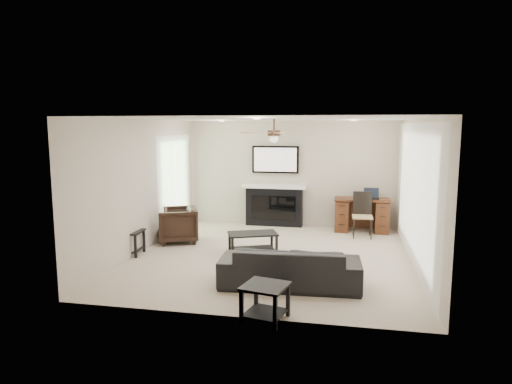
# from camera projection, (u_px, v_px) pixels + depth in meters

# --- Properties ---
(room_shell) EXTENTS (5.50, 5.54, 2.52)m
(room_shell) POSITION_uv_depth(u_px,v_px,m) (284.00, 165.00, 8.19)
(room_shell) COLOR beige
(room_shell) RESTS_ON ground
(sofa) EXTENTS (2.12, 0.93, 0.61)m
(sofa) POSITION_uv_depth(u_px,v_px,m) (290.00, 266.00, 6.79)
(sofa) COLOR black
(sofa) RESTS_ON ground
(armchair) EXTENTS (1.03, 1.02, 0.72)m
(armchair) POSITION_uv_depth(u_px,v_px,m) (177.00, 225.00, 9.37)
(armchair) COLOR black
(armchair) RESTS_ON ground
(coffee_table) EXTENTS (1.02, 0.80, 0.40)m
(coffee_table) POSITION_uv_depth(u_px,v_px,m) (253.00, 243.00, 8.53)
(coffee_table) COLOR black
(coffee_table) RESTS_ON ground
(end_table_near) EXTENTS (0.62, 0.62, 0.45)m
(end_table_near) POSITION_uv_depth(u_px,v_px,m) (265.00, 302.00, 5.61)
(end_table_near) COLOR black
(end_table_near) RESTS_ON ground
(end_table_left) EXTENTS (0.53, 0.53, 0.45)m
(end_table_left) POSITION_uv_depth(u_px,v_px,m) (129.00, 243.00, 8.48)
(end_table_left) COLOR black
(end_table_left) RESTS_ON ground
(fireplace_unit) EXTENTS (1.52, 0.34, 1.91)m
(fireplace_unit) POSITION_uv_depth(u_px,v_px,m) (274.00, 186.00, 10.84)
(fireplace_unit) COLOR black
(fireplace_unit) RESTS_ON ground
(desk) EXTENTS (1.22, 0.56, 0.76)m
(desk) POSITION_uv_depth(u_px,v_px,m) (362.00, 215.00, 10.29)
(desk) COLOR #421F10
(desk) RESTS_ON ground
(desk_chair) EXTENTS (0.43, 0.45, 0.97)m
(desk_chair) POSITION_uv_depth(u_px,v_px,m) (362.00, 215.00, 9.74)
(desk_chair) COLOR black
(desk_chair) RESTS_ON ground
(laptop) EXTENTS (0.33, 0.24, 0.23)m
(laptop) POSITION_uv_depth(u_px,v_px,m) (372.00, 194.00, 10.16)
(laptop) COLOR black
(laptop) RESTS_ON desk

